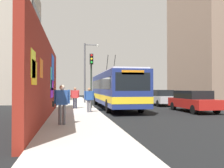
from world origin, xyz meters
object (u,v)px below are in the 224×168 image
(parked_car_silver, at_px, (161,97))
(pedestrian_near_wall, at_px, (62,101))
(city_bus, at_px, (114,88))
(pedestrian_midblock, at_px, (75,96))
(parked_car_red, at_px, (193,101))
(pedestrian_at_curb, at_px, (89,98))
(street_lamp, at_px, (86,69))
(traffic_light, at_px, (91,72))

(parked_car_silver, relative_size, pedestrian_near_wall, 2.58)
(city_bus, distance_m, pedestrian_midblock, 3.84)
(parked_car_red, distance_m, pedestrian_at_curb, 7.78)
(parked_car_red, height_order, street_lamp, street_lamp)
(parked_car_silver, xyz_separation_m, street_lamp, (3.58, 7.27, 3.10))
(parked_car_silver, bearing_deg, pedestrian_near_wall, 141.63)
(pedestrian_at_curb, height_order, street_lamp, street_lamp)
(parked_car_silver, bearing_deg, street_lamp, 63.74)
(city_bus, height_order, parked_car_silver, city_bus)
(pedestrian_midblock, bearing_deg, parked_car_red, -106.98)
(parked_car_red, height_order, traffic_light, traffic_light)
(pedestrian_at_curb, xyz_separation_m, street_lamp, (10.35, -0.50, 2.82))
(city_bus, xyz_separation_m, parked_car_red, (-4.19, -5.20, -0.90))
(city_bus, height_order, pedestrian_near_wall, city_bus)
(parked_car_silver, bearing_deg, traffic_light, 116.12)
(parked_car_silver, bearing_deg, city_bus, 112.74)
(street_lamp, bearing_deg, city_bus, -160.27)
(city_bus, bearing_deg, street_lamp, 19.73)
(parked_car_silver, height_order, street_lamp, street_lamp)
(street_lamp, bearing_deg, pedestrian_near_wall, 172.17)
(pedestrian_near_wall, distance_m, traffic_light, 8.71)
(parked_car_silver, xyz_separation_m, traffic_light, (-3.60, 7.35, 2.27))
(parked_car_silver, height_order, traffic_light, traffic_light)
(parked_car_silver, bearing_deg, pedestrian_at_curb, 131.07)
(pedestrian_near_wall, xyz_separation_m, pedestrian_midblock, (8.13, -0.73, -0.07))
(pedestrian_at_curb, xyz_separation_m, pedestrian_near_wall, (-5.09, 1.62, 0.09))
(parked_car_silver, bearing_deg, parked_car_red, -180.00)
(parked_car_silver, distance_m, traffic_light, 8.49)
(traffic_light, bearing_deg, parked_car_silver, -63.88)
(parked_car_red, bearing_deg, street_lamp, 36.12)
(city_bus, distance_m, street_lamp, 6.50)
(pedestrian_at_curb, distance_m, pedestrian_midblock, 3.17)
(pedestrian_near_wall, bearing_deg, parked_car_silver, -38.37)
(pedestrian_at_curb, bearing_deg, pedestrian_midblock, 16.31)
(parked_car_red, xyz_separation_m, pedestrian_near_wall, (-5.49, 9.39, 0.36))
(parked_car_red, relative_size, pedestrian_near_wall, 2.72)
(parked_car_silver, distance_m, street_lamp, 8.67)
(parked_car_silver, relative_size, street_lamp, 0.69)
(pedestrian_near_wall, bearing_deg, parked_car_red, -59.70)
(city_bus, distance_m, pedestrian_at_curb, 5.30)
(parked_car_silver, height_order, pedestrian_near_wall, pedestrian_near_wall)
(pedestrian_at_curb, relative_size, street_lamp, 0.25)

